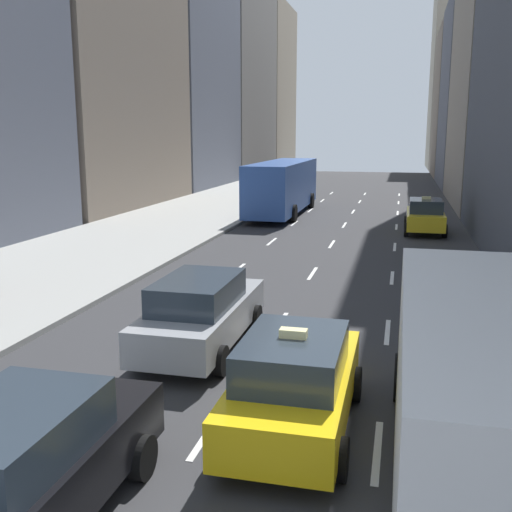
{
  "coord_description": "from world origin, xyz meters",
  "views": [
    {
      "loc": [
        5.58,
        -0.87,
        4.94
      ],
      "look_at": [
        1.85,
        14.47,
        1.71
      ],
      "focal_mm": 42.0,
      "sensor_mm": 36.0,
      "label": 1
    }
  ],
  "objects_px": {
    "taxi_second": "(425,216)",
    "sedan_black_near": "(201,312)",
    "sedan_silver_behind": "(24,467)",
    "city_bus": "(283,185)",
    "box_truck": "(490,392)",
    "taxi_lead": "(295,382)"
  },
  "relations": [
    {
      "from": "taxi_second",
      "to": "sedan_black_near",
      "type": "relative_size",
      "value": 0.89
    },
    {
      "from": "sedan_black_near",
      "to": "taxi_second",
      "type": "bearing_deg",
      "value": 73.21
    },
    {
      "from": "taxi_second",
      "to": "sedan_black_near",
      "type": "xyz_separation_m",
      "value": [
        -5.6,
        -18.56,
        0.01
      ]
    },
    {
      "from": "taxi_second",
      "to": "sedan_silver_behind",
      "type": "xyz_separation_m",
      "value": [
        -5.6,
        -25.35,
        0.02
      ]
    },
    {
      "from": "city_bus",
      "to": "box_truck",
      "type": "xyz_separation_m",
      "value": [
        8.41,
        -29.03,
        -0.08
      ]
    },
    {
      "from": "taxi_lead",
      "to": "city_bus",
      "type": "xyz_separation_m",
      "value": [
        -5.61,
        27.44,
        0.91
      ]
    },
    {
      "from": "taxi_lead",
      "to": "sedan_black_near",
      "type": "relative_size",
      "value": 0.89
    },
    {
      "from": "taxi_second",
      "to": "sedan_silver_behind",
      "type": "height_order",
      "value": "taxi_second"
    },
    {
      "from": "sedan_black_near",
      "to": "city_bus",
      "type": "bearing_deg",
      "value": 96.67
    },
    {
      "from": "taxi_second",
      "to": "box_truck",
      "type": "relative_size",
      "value": 0.52
    },
    {
      "from": "sedan_silver_behind",
      "to": "box_truck",
      "type": "relative_size",
      "value": 0.53
    },
    {
      "from": "taxi_lead",
      "to": "sedan_silver_behind",
      "type": "relative_size",
      "value": 0.99
    },
    {
      "from": "city_bus",
      "to": "sedan_silver_behind",
      "type": "bearing_deg",
      "value": -84.79
    },
    {
      "from": "taxi_second",
      "to": "box_truck",
      "type": "bearing_deg",
      "value": -90.0
    },
    {
      "from": "sedan_black_near",
      "to": "box_truck",
      "type": "bearing_deg",
      "value": -41.78
    },
    {
      "from": "taxi_second",
      "to": "taxi_lead",
      "type": "bearing_deg",
      "value": -97.26
    },
    {
      "from": "taxi_lead",
      "to": "box_truck",
      "type": "relative_size",
      "value": 0.52
    },
    {
      "from": "box_truck",
      "to": "taxi_second",
      "type": "bearing_deg",
      "value": 90.0
    },
    {
      "from": "taxi_second",
      "to": "sedan_silver_behind",
      "type": "relative_size",
      "value": 0.99
    },
    {
      "from": "taxi_second",
      "to": "city_bus",
      "type": "relative_size",
      "value": 0.38
    },
    {
      "from": "sedan_silver_behind",
      "to": "taxi_second",
      "type": "bearing_deg",
      "value": 77.54
    },
    {
      "from": "city_bus",
      "to": "box_truck",
      "type": "relative_size",
      "value": 1.38
    }
  ]
}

